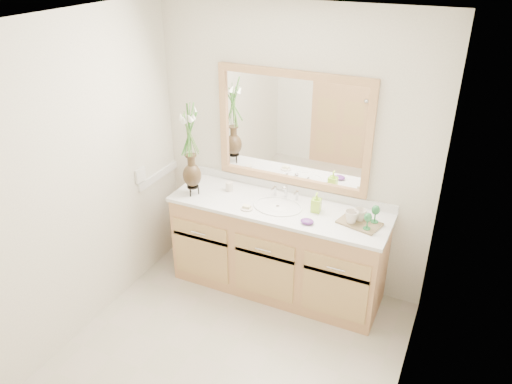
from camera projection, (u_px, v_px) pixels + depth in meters
The scene contains 22 objects.
floor at pixel (223, 365), 3.67m from camera, with size 2.60×2.60×0.00m, color #BCB0A0.
ceiling at pixel (209, 25), 2.57m from camera, with size 2.40×2.60×0.02m, color white.
wall_back at pixel (293, 152), 4.17m from camera, with size 2.40×0.02×2.40m, color silver.
wall_front at pixel (65, 371), 2.07m from camera, with size 2.40×0.02×2.40m, color silver.
wall_left at pixel (70, 188), 3.57m from camera, with size 0.02×2.60×2.40m, color silver.
wall_right at pixel (413, 274), 2.67m from camera, with size 0.02×2.60×2.40m, color silver.
vanity at pixel (277, 249), 4.30m from camera, with size 1.80×0.55×0.80m.
counter at pixel (278, 207), 4.11m from camera, with size 1.84×0.57×0.03m, color white.
sink at pixel (278, 212), 4.12m from camera, with size 0.38×0.34×0.23m.
mirror at pixel (292, 130), 4.05m from camera, with size 1.32×0.04×0.97m.
switch_plate at pixel (140, 175), 4.28m from camera, with size 0.02×0.12×0.12m, color white.
door at pixel (26, 379), 2.29m from camera, with size 0.80×0.03×2.00m, color tan.
flower_vase at pixel (190, 138), 4.05m from camera, with size 0.18×0.18×0.76m.
tumbler at pixel (229, 186), 4.33m from camera, with size 0.06×0.06×0.08m, color beige.
soap_dish at pixel (247, 208), 4.05m from camera, with size 0.10×0.10×0.03m.
soap_bottle at pixel (316, 203), 3.99m from camera, with size 0.07×0.07×0.15m, color #A8E535.
purple_dish at pixel (307, 221), 3.84m from camera, with size 0.11×0.08×0.04m, color #5C2879.
tray at pixel (359, 223), 3.84m from camera, with size 0.31×0.21×0.02m, color brown.
mug_left at pixel (352, 216), 3.81m from camera, with size 0.11×0.10×0.11m, color beige.
mug_right at pixel (360, 214), 3.85m from camera, with size 0.10×0.09×0.10m, color beige.
goblet_front at pixel (368, 218), 3.71m from camera, with size 0.06×0.06×0.14m.
goblet_back at pixel (376, 211), 3.80m from camera, with size 0.06×0.06×0.14m.
Camera 1 is at (1.35, -2.32, 2.82)m, focal length 35.00 mm.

